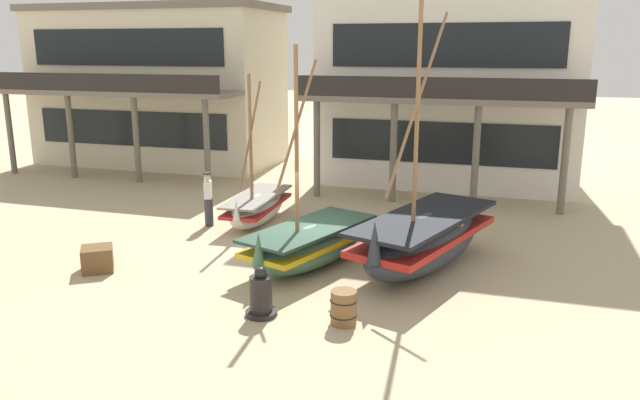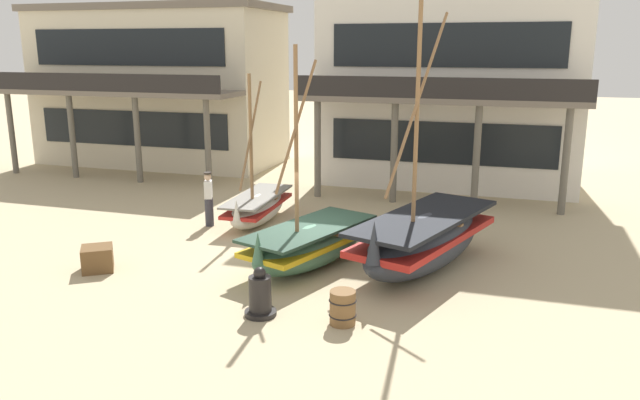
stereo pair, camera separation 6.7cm
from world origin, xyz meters
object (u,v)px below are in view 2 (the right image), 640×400
Objects in this scene: fisherman_by_hull at (209,200)px; capstan_winch at (260,296)px; fishing_boat_far_right at (309,244)px; cargo_crate at (97,259)px; fishing_boat_centre_large at (424,239)px; harbor_building_main at (455,46)px; harbor_building_annex at (160,85)px; wooden_barrel at (343,308)px; fishing_boat_near_left at (258,207)px.

fisherman_by_hull is 1.60× the size of capstan_winch.
fishing_boat_far_right reaches higher than cargo_crate.
fishing_boat_far_right is (-2.75, -0.70, -0.17)m from fishing_boat_centre_large.
fishing_boat_far_right is 4.81m from fisherman_by_hull.
fishing_boat_far_right reaches higher than fisherman_by_hull.
cargo_crate is (-7.64, -2.55, -0.46)m from fishing_boat_centre_large.
harbor_building_main reaches higher than harbor_building_annex.
harbor_building_main is (2.14, 15.28, 4.98)m from capstan_winch.
fishing_boat_far_right is at bearing 20.80° from cargo_crate.
fishing_boat_far_right is 3.23× the size of fisherman_by_hull.
harbor_building_main is at bearing 57.28° from fisherman_by_hull.
wooden_barrel is 0.96× the size of cargo_crate.
fishing_boat_centre_large is at bearing -14.98° from fisherman_by_hull.
capstan_winch reaches higher than wooden_barrel.
harbor_building_main is (0.42, 15.17, 5.05)m from wooden_barrel.
cargo_crate is at bearing 170.30° from wooden_barrel.
capstan_winch is 1.44× the size of cargo_crate.
harbor_building_annex is (-8.51, 8.52, 3.10)m from fishing_boat_near_left.
capstan_winch is at bearing -52.87° from harbor_building_annex.
wooden_barrel is at bearing 3.71° from capstan_winch.
capstan_winch is 1.50× the size of wooden_barrel.
harbor_building_main is at bearing 80.14° from fishing_boat_far_right.
harbor_building_main reaches higher than capstan_winch.
fishing_boat_near_left is 12.43m from harbor_building_annex.
fishing_boat_far_right is 7.77× the size of wooden_barrel.
capstan_winch is (-2.77, -3.79, -0.34)m from fishing_boat_centre_large.
capstan_winch reaches higher than cargo_crate.
harbor_building_annex reaches higher than capstan_winch.
fishing_boat_near_left is 6.14m from fishing_boat_centre_large.
fishing_boat_centre_large is at bearing 53.85° from capstan_winch.
harbor_building_main is at bearing 82.03° from capstan_winch.
harbor_building_main is at bearing 63.48° from cargo_crate.
fishing_boat_centre_large is 0.57× the size of harbor_building_annex.
fishing_boat_far_right reaches higher than wooden_barrel.
fishing_boat_near_left reaches higher than capstan_winch.
fisherman_by_hull is 2.31× the size of cargo_crate.
capstan_winch is at bearing -97.97° from harbor_building_main.
fisherman_by_hull reaches higher than cargo_crate.
fisherman_by_hull is at bearing 136.43° from wooden_barrel.
harbor_building_annex reaches higher than cargo_crate.
fishing_boat_centre_large reaches higher than fisherman_by_hull.
fishing_boat_far_right is 0.48× the size of harbor_building_annex.
fishing_boat_centre_large is 3.85× the size of fisherman_by_hull.
harbor_building_annex reaches higher than wooden_barrel.
fishing_boat_near_left is at bearing 154.93° from fishing_boat_centre_large.
fishing_boat_far_right reaches higher than fishing_boat_near_left.
fishing_boat_far_right is at bearing 119.72° from wooden_barrel.
fisherman_by_hull is 0.16× the size of harbor_building_main.
fisherman_by_hull is 2.41× the size of wooden_barrel.
capstan_winch is at bearing -54.10° from fisherman_by_hull.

